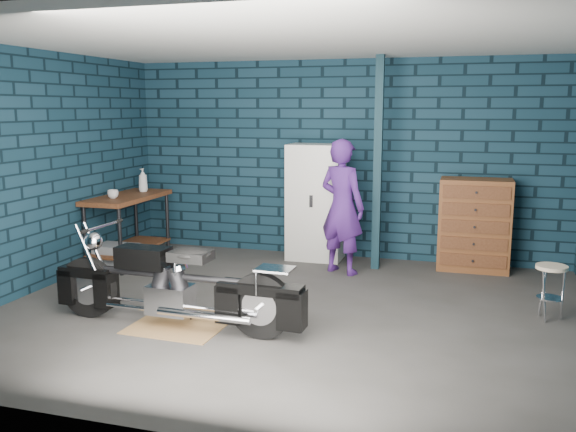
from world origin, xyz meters
name	(u,v)px	position (x,y,z in m)	size (l,w,h in m)	color
ground	(293,312)	(0.00, 0.00, 0.00)	(6.00, 6.00, 0.00)	#454240
room_walls	(308,122)	(0.00, 0.55, 1.90)	(6.02, 5.01, 2.71)	#102A38
support_post	(378,164)	(0.55, 1.95, 1.35)	(0.10, 0.10, 2.70)	#102933
workbench	(129,229)	(-2.68, 1.34, 0.46)	(0.60, 1.40, 0.91)	brown
drip_mat	(177,327)	(-0.94, -0.75, 0.00)	(0.88, 0.66, 0.01)	olive
motorcycle	(175,279)	(-0.94, -0.75, 0.48)	(2.16, 0.59, 0.95)	black
person	(342,207)	(0.17, 1.62, 0.84)	(0.62, 0.40, 1.68)	#491F77
storage_bin	(117,257)	(-2.66, 0.99, 0.16)	(0.51, 0.36, 0.32)	gray
locker	(316,202)	(-0.32, 2.23, 0.79)	(0.73, 0.52, 1.57)	silver
tool_chest	(474,225)	(1.76, 2.23, 0.59)	(0.88, 0.49, 1.17)	brown
shop_stool	(550,292)	(2.47, 0.50, 0.27)	(0.30, 0.30, 0.55)	beige
cup_a	(113,194)	(-2.71, 1.05, 0.96)	(0.14, 0.14, 0.11)	beige
bottle	(143,180)	(-2.66, 1.72, 1.07)	(0.12, 0.12, 0.32)	gray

